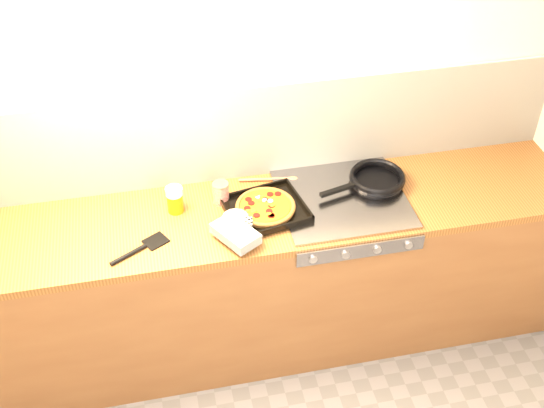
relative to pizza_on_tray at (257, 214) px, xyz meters
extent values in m
plane|color=beige|center=(-0.02, 0.36, 0.31)|extent=(3.20, 0.00, 3.20)
cube|color=white|center=(-0.02, 0.35, 0.21)|extent=(3.20, 0.02, 0.50)
cube|color=brown|center=(-0.02, 0.06, -0.51)|extent=(3.20, 0.60, 0.86)
cube|color=#93582D|center=(-0.02, 0.06, -0.06)|extent=(3.20, 0.60, 0.04)
cube|color=gray|center=(0.43, -0.24, -0.09)|extent=(0.60, 0.03, 0.08)
cylinder|color=#A5A5AA|center=(0.21, -0.25, -0.09)|extent=(0.04, 0.02, 0.04)
cylinder|color=#A5A5AA|center=(0.36, -0.25, -0.09)|extent=(0.04, 0.02, 0.04)
cylinder|color=#A5A5AA|center=(0.51, -0.25, -0.09)|extent=(0.04, 0.02, 0.04)
cylinder|color=#A5A5AA|center=(0.66, -0.25, -0.09)|extent=(0.04, 0.02, 0.04)
cube|color=gray|center=(0.43, 0.06, -0.04)|extent=(0.60, 0.56, 0.02)
cube|color=black|center=(0.05, 0.04, -0.02)|extent=(0.41, 0.38, 0.01)
cube|color=black|center=(0.02, 0.19, 0.00)|extent=(0.35, 0.08, 0.02)
cube|color=black|center=(0.08, -0.11, 0.00)|extent=(0.35, 0.08, 0.02)
cube|color=black|center=(0.22, 0.07, 0.00)|extent=(0.07, 0.31, 0.02)
cube|color=black|center=(-0.12, 0.01, 0.00)|extent=(0.07, 0.31, 0.02)
cylinder|color=brown|center=(0.05, 0.04, -0.01)|extent=(0.32, 0.32, 0.02)
torus|color=brown|center=(0.05, 0.04, 0.00)|extent=(0.33, 0.33, 0.02)
cylinder|color=orange|center=(0.05, 0.04, 0.00)|extent=(0.28, 0.28, 0.01)
cylinder|color=maroon|center=(0.08, 0.03, 0.01)|extent=(0.04, 0.04, 0.00)
cylinder|color=maroon|center=(-0.02, 0.10, 0.01)|extent=(0.04, 0.04, 0.00)
cylinder|color=maroon|center=(0.06, -0.04, 0.01)|extent=(0.04, 0.04, 0.00)
cylinder|color=maroon|center=(-0.04, 0.03, 0.01)|extent=(0.04, 0.04, 0.00)
cylinder|color=maroon|center=(0.09, 0.11, 0.01)|extent=(0.04, 0.04, 0.00)
cylinder|color=maroon|center=(0.05, 0.08, 0.01)|extent=(0.04, 0.04, 0.00)
cylinder|color=maroon|center=(-0.01, -0.02, 0.01)|extent=(0.04, 0.04, 0.00)
cylinder|color=maroon|center=(0.12, 0.11, 0.01)|extent=(0.04, 0.04, 0.00)
cylinder|color=maroon|center=(0.06, -0.04, 0.01)|extent=(0.04, 0.04, 0.00)
cylinder|color=maroon|center=(0.06, -0.01, 0.01)|extent=(0.04, 0.04, 0.00)
cylinder|color=maroon|center=(-0.01, 0.07, 0.01)|extent=(0.04, 0.04, 0.00)
ellipsoid|color=orange|center=(-0.02, 0.01, 0.01)|extent=(0.03, 0.02, 0.01)
ellipsoid|color=orange|center=(-0.04, 0.01, 0.01)|extent=(0.03, 0.02, 0.01)
ellipsoid|color=orange|center=(0.03, 0.08, 0.01)|extent=(0.03, 0.02, 0.01)
ellipsoid|color=orange|center=(0.02, 0.11, 0.01)|extent=(0.03, 0.02, 0.01)
ellipsoid|color=orange|center=(0.05, -0.03, 0.01)|extent=(0.03, 0.02, 0.01)
ellipsoid|color=orange|center=(0.08, 0.03, 0.01)|extent=(0.03, 0.02, 0.01)
ellipsoid|color=orange|center=(0.07, 0.04, 0.01)|extent=(0.03, 0.02, 0.01)
ellipsoid|color=orange|center=(-0.01, 0.00, 0.01)|extent=(0.03, 0.02, 0.01)
ellipsoid|color=orange|center=(0.04, 0.10, 0.01)|extent=(0.03, 0.02, 0.01)
ellipsoid|color=silver|center=(0.03, 0.11, 0.01)|extent=(0.03, 0.03, 0.01)
ellipsoid|color=silver|center=(0.05, 0.08, 0.01)|extent=(0.03, 0.03, 0.01)
ellipsoid|color=silver|center=(0.08, 0.07, 0.01)|extent=(0.03, 0.03, 0.01)
cube|color=black|center=(-0.12, -0.13, 0.01)|extent=(0.22, 0.25, 0.05)
ellipsoid|color=black|center=(-0.10, -0.02, 0.01)|extent=(0.15, 0.15, 0.05)
cylinder|color=black|center=(-0.06, -0.09, 0.01)|extent=(0.07, 0.10, 0.05)
cylinder|color=black|center=(0.63, 0.14, -0.02)|extent=(0.31, 0.31, 0.01)
torus|color=black|center=(0.63, 0.14, 0.01)|extent=(0.34, 0.34, 0.03)
cube|color=black|center=(0.41, 0.08, 0.01)|extent=(0.20, 0.07, 0.02)
cylinder|color=maroon|center=(-0.14, 0.17, 0.02)|extent=(0.09, 0.09, 0.10)
cylinder|color=#B2B2B7|center=(-0.14, 0.17, 0.07)|extent=(0.09, 0.09, 0.01)
cylinder|color=#B2B2B7|center=(-0.14, 0.17, -0.04)|extent=(0.09, 0.09, 0.01)
cylinder|color=#CB790B|center=(-0.36, 0.15, 0.01)|extent=(0.10, 0.10, 0.10)
cylinder|color=silver|center=(-0.36, 0.15, 0.08)|extent=(0.10, 0.10, 0.03)
cylinder|color=#9B6141|center=(0.10, 0.28, -0.03)|extent=(0.26, 0.06, 0.02)
ellipsoid|color=#9B6141|center=(0.23, 0.26, -0.03)|extent=(0.07, 0.05, 0.02)
cube|color=black|center=(-0.47, -0.05, -0.04)|extent=(0.13, 0.12, 0.01)
cylinder|color=black|center=(-0.59, -0.12, -0.03)|extent=(0.17, 0.11, 0.02)
camera|label=1|loc=(-0.42, -2.34, 2.04)|focal=45.00mm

